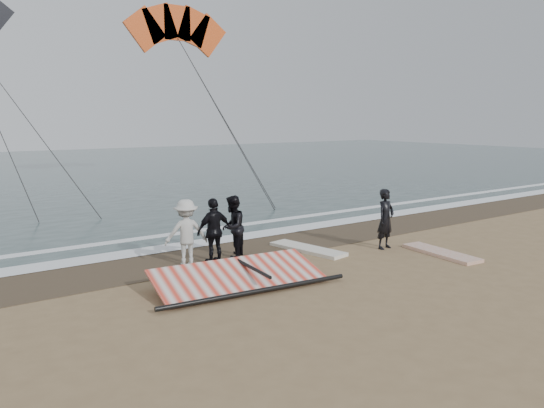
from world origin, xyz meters
The scene contains 11 objects.
ground centered at (0.00, 0.00, 0.00)m, with size 120.00×120.00×0.00m, color #8C704C.
sea centered at (0.00, 33.00, 0.01)m, with size 120.00×54.00×0.02m, color #233838.
wet_sand centered at (0.00, 4.50, 0.01)m, with size 120.00×2.80×0.01m, color #4C3D2B.
foam_near centered at (0.00, 5.90, 0.03)m, with size 120.00×0.90×0.01m, color white.
foam_far centered at (0.00, 7.60, 0.03)m, with size 120.00×0.45×0.01m, color white.
man_main centered at (2.76, 2.08, 0.92)m, with size 0.67×0.44×1.85m, color black.
board_white centered at (3.57, 0.61, 0.05)m, with size 0.69×2.48×0.10m, color silver.
board_cream centered at (0.63, 3.22, 0.05)m, with size 0.68×2.55×0.11m, color silver.
trio_cluster centered at (-2.41, 3.81, 0.90)m, with size 2.61×1.13×1.82m.
sail_rig centered at (-2.95, 1.59, 0.20)m, with size 4.71×2.13×0.52m.
kite_red centered at (4.81, 20.74, 8.91)m, with size 7.24×5.85×14.38m.
Camera 1 is at (-9.20, -8.92, 3.98)m, focal length 35.00 mm.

